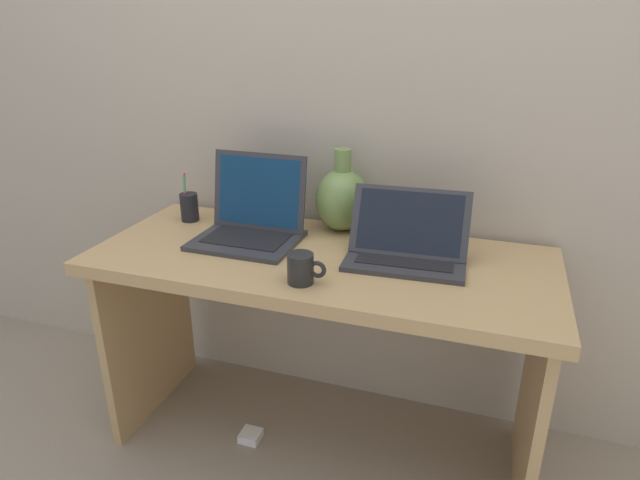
# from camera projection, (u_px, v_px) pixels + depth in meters

# --- Properties ---
(ground_plane) EXTENTS (6.00, 6.00, 0.00)m
(ground_plane) POSITION_uv_depth(u_px,v_px,m) (320.00, 439.00, 1.90)
(ground_plane) COLOR gray
(back_wall) EXTENTS (4.40, 0.04, 2.40)m
(back_wall) POSITION_uv_depth(u_px,v_px,m) (353.00, 76.00, 1.74)
(back_wall) COLOR #BCAD99
(back_wall) RESTS_ON ground
(desk) EXTENTS (1.39, 0.58, 0.71)m
(desk) POSITION_uv_depth(u_px,v_px,m) (320.00, 300.00, 1.69)
(desk) COLOR tan
(desk) RESTS_ON ground
(laptop_left) EXTENTS (0.32, 0.27, 0.26)m
(laptop_left) POSITION_uv_depth(u_px,v_px,m) (252.00, 217.00, 1.74)
(laptop_left) COLOR #333338
(laptop_left) RESTS_ON desk
(laptop_right) EXTENTS (0.36, 0.23, 0.20)m
(laptop_right) POSITION_uv_depth(u_px,v_px,m) (407.00, 243.00, 1.58)
(laptop_right) COLOR #333338
(laptop_right) RESTS_ON desk
(green_vase) EXTENTS (0.18, 0.18, 0.28)m
(green_vase) POSITION_uv_depth(u_px,v_px,m) (342.00, 199.00, 1.80)
(green_vase) COLOR #75934C
(green_vase) RESTS_ON desk
(coffee_mug) EXTENTS (0.11, 0.07, 0.08)m
(coffee_mug) POSITION_uv_depth(u_px,v_px,m) (301.00, 269.00, 1.45)
(coffee_mug) COLOR black
(coffee_mug) RESTS_ON desk
(pen_cup) EXTENTS (0.06, 0.06, 0.17)m
(pen_cup) POSITION_uv_depth(u_px,v_px,m) (189.00, 207.00, 1.90)
(pen_cup) COLOR black
(pen_cup) RESTS_ON desk
(power_brick) EXTENTS (0.07, 0.07, 0.03)m
(power_brick) POSITION_uv_depth(u_px,v_px,m) (251.00, 436.00, 1.90)
(power_brick) COLOR white
(power_brick) RESTS_ON ground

